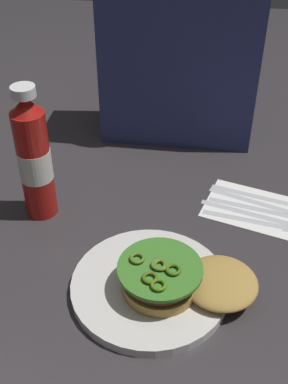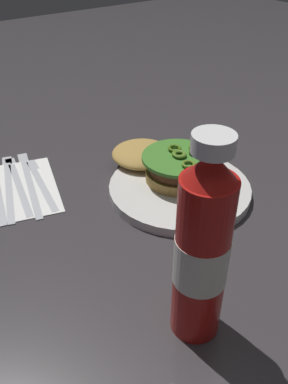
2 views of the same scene
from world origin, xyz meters
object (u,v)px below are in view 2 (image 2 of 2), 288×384
object	(u,v)px
dinner_plate	(179,189)
burger_sandwich	(164,162)
ketchup_bottle	(202,252)
butter_knife	(17,179)
table_knife	(28,177)
steak_knife	(8,181)
fork_utensil	(38,178)
napkin	(20,188)

from	to	relation	value
dinner_plate	burger_sandwich	distance (m)	0.06
ketchup_bottle	butter_knife	bearing A→B (deg)	7.43
dinner_plate	butter_knife	bearing A→B (deg)	47.70
table_knife	butter_knife	size ratio (longest dim) A/B	1.09
butter_knife	steak_knife	distance (m)	0.02
fork_utensil	table_knife	distance (m)	0.02
ketchup_bottle	napkin	bearing A→B (deg)	8.65
steak_knife	burger_sandwich	bearing A→B (deg)	-123.03
ketchup_bottle	napkin	distance (m)	0.41
dinner_plate	table_knife	distance (m)	0.27
steak_knife	ketchup_bottle	bearing A→B (deg)	-170.75
butter_knife	steak_knife	bearing A→B (deg)	69.58
burger_sandwich	table_knife	bearing A→B (deg)	54.43
dinner_plate	napkin	bearing A→B (deg)	52.29
burger_sandwich	table_knife	xyz separation A→B (m)	(0.14, 0.20, -0.03)
burger_sandwich	steak_knife	distance (m)	0.28
butter_knife	table_knife	bearing A→B (deg)	-101.09
burger_sandwich	fork_utensil	size ratio (longest dim) A/B	1.16
table_knife	butter_knife	bearing A→B (deg)	78.91
dinner_plate	napkin	xyz separation A→B (m)	(0.17, 0.22, -0.01)
fork_utensil	butter_knife	world-z (taller)	same
napkin	fork_utensil	bearing A→B (deg)	-78.09
table_knife	burger_sandwich	bearing A→B (deg)	-125.57
butter_knife	napkin	bearing A→B (deg)	168.47
burger_sandwich	napkin	bearing A→B (deg)	61.63
burger_sandwich	fork_utensil	distance (m)	0.23
burger_sandwich	butter_knife	bearing A→B (deg)	56.24
burger_sandwich	butter_knife	world-z (taller)	burger_sandwich
table_knife	steak_knife	size ratio (longest dim) A/B	1.04
ketchup_bottle	fork_utensil	world-z (taller)	ketchup_bottle
napkin	steak_knife	distance (m)	0.03
napkin	fork_utensil	xyz separation A→B (m)	(0.01, -0.04, 0.00)
fork_utensil	butter_knife	size ratio (longest dim) A/B	0.89
table_knife	butter_knife	distance (m)	0.02
dinner_plate	table_knife	size ratio (longest dim) A/B	1.10
burger_sandwich	steak_knife	world-z (taller)	burger_sandwich
ketchup_bottle	fork_utensil	xyz separation A→B (m)	(0.40, 0.02, -0.11)
dinner_plate	ketchup_bottle	size ratio (longest dim) A/B	0.97
ketchup_bottle	napkin	size ratio (longest dim) A/B	1.35
dinner_plate	burger_sandwich	size ratio (longest dim) A/B	1.16
ketchup_bottle	steak_knife	size ratio (longest dim) A/B	1.17
burger_sandwich	napkin	distance (m)	0.26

